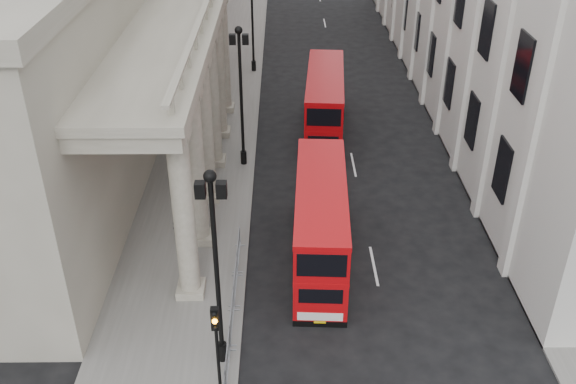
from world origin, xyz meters
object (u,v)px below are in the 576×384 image
object	(u,v)px
bus_near	(320,222)
pedestrian_a	(179,223)
pedestrian_c	(197,176)
lamp_post_south	(216,259)
traffic_light	(217,338)
lamp_post_mid	(241,88)
lamp_post_north	(252,12)
pedestrian_b	(193,165)
bus_far	(325,103)

from	to	relation	value
bus_near	pedestrian_a	distance (m)	7.19
bus_near	pedestrian_c	size ratio (longest dim) A/B	5.15
lamp_post_south	traffic_light	bearing A→B (deg)	-87.16
lamp_post_mid	bus_near	distance (m)	10.68
lamp_post_north	pedestrian_b	distance (m)	18.30
pedestrian_c	bus_far	bearing A→B (deg)	45.85
bus_far	pedestrian_b	distance (m)	10.01
bus_far	pedestrian_b	world-z (taller)	bus_far
lamp_post_mid	traffic_light	size ratio (longest dim) A/B	1.93
traffic_light	pedestrian_a	bearing A→B (deg)	105.64
pedestrian_a	lamp_post_north	bearing A→B (deg)	62.85
bus_near	lamp_post_north	bearing A→B (deg)	101.79
lamp_post_south	pedestrian_a	bearing A→B (deg)	108.56
bus_near	bus_far	distance (m)	13.96
lamp_post_mid	lamp_post_north	distance (m)	16.00
lamp_post_south	lamp_post_north	xyz separation A→B (m)	(0.00, 32.00, 0.00)
bus_near	traffic_light	bearing A→B (deg)	-112.17
traffic_light	pedestrian_b	distance (m)	16.78
traffic_light	lamp_post_north	bearing A→B (deg)	90.17
lamp_post_north	traffic_light	distance (m)	34.07
bus_near	pedestrian_b	size ratio (longest dim) A/B	6.07
lamp_post_south	pedestrian_a	distance (m)	9.63
bus_near	lamp_post_south	bearing A→B (deg)	-119.21
traffic_light	lamp_post_south	bearing A→B (deg)	92.84
bus_near	pedestrian_a	world-z (taller)	bus_near
lamp_post_mid	bus_near	size ratio (longest dim) A/B	0.88
bus_near	lamp_post_mid	bearing A→B (deg)	115.95
pedestrian_b	pedestrian_c	world-z (taller)	pedestrian_c
pedestrian_b	traffic_light	bearing A→B (deg)	95.86
pedestrian_c	traffic_light	bearing A→B (deg)	-80.38
lamp_post_south	bus_far	xyz separation A→B (m)	(5.06, 20.45, -2.77)
bus_far	bus_near	bearing A→B (deg)	-89.86
lamp_post_mid	pedestrian_a	size ratio (longest dim) A/B	5.08
traffic_light	lamp_post_mid	bearing A→B (deg)	90.32
bus_far	pedestrian_c	bearing A→B (deg)	-130.06
pedestrian_c	pedestrian_b	bearing A→B (deg)	104.79
lamp_post_mid	pedestrian_b	size ratio (longest dim) A/B	5.33
lamp_post_mid	lamp_post_north	bearing A→B (deg)	90.00
traffic_light	pedestrian_b	xyz separation A→B (m)	(-2.88, 16.38, -2.21)
lamp_post_mid	bus_far	xyz separation A→B (m)	(5.06, 4.45, -2.77)
pedestrian_a	pedestrian_c	world-z (taller)	pedestrian_c
bus_near	pedestrian_c	world-z (taller)	bus_near
bus_near	pedestrian_c	xyz separation A→B (m)	(-6.45, 6.30, -1.08)
bus_far	pedestrian_c	xyz separation A→B (m)	(-7.44, -7.63, -1.10)
lamp_post_south	bus_near	world-z (taller)	lamp_post_south
lamp_post_south	traffic_light	distance (m)	2.71
lamp_post_south	traffic_light	xyz separation A→B (m)	(0.10, -2.02, -1.80)
lamp_post_south	bus_far	size ratio (longest dim) A/B	0.86
lamp_post_mid	pedestrian_c	bearing A→B (deg)	-126.81
lamp_post_mid	bus_near	world-z (taller)	lamp_post_mid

